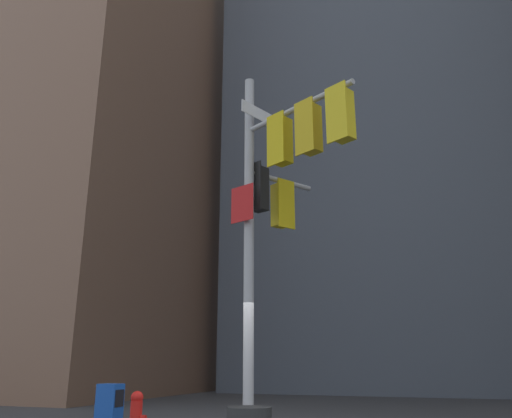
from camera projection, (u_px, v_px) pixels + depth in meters
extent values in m
cube|color=brown|center=(87.00, 27.00, 30.22)|extent=(14.49, 14.49, 40.85)
cube|color=#4C5460|center=(383.00, 103.00, 32.36)|extent=(15.39, 15.39, 34.29)
cylinder|color=#B2B2B5|center=(249.00, 240.00, 10.86)|extent=(0.22, 0.22, 7.67)
cylinder|color=#B2B2B5|center=(296.00, 108.00, 10.58)|extent=(2.66, 1.42, 0.12)
cylinder|color=#B2B2B5|center=(281.00, 181.00, 11.84)|extent=(1.07, 1.61, 0.12)
cube|color=yellow|center=(275.00, 139.00, 10.59)|extent=(0.44, 0.24, 1.14)
cube|color=yellow|center=(282.00, 141.00, 10.71)|extent=(0.46, 0.46, 1.00)
cylinder|color=#360605|center=(288.00, 129.00, 10.94)|extent=(0.21, 0.14, 0.20)
cube|color=black|center=(288.00, 124.00, 10.98)|extent=(0.23, 0.16, 0.02)
cylinder|color=#3C2C06|center=(288.00, 144.00, 10.84)|extent=(0.21, 0.14, 0.20)
cube|color=black|center=(288.00, 139.00, 10.88)|extent=(0.23, 0.16, 0.02)
cylinder|color=#19C672|center=(289.00, 159.00, 10.74)|extent=(0.21, 0.14, 0.20)
cube|color=black|center=(289.00, 154.00, 10.78)|extent=(0.23, 0.16, 0.02)
cube|color=gold|center=(304.00, 126.00, 10.02)|extent=(0.44, 0.24, 1.14)
cube|color=gold|center=(310.00, 129.00, 10.15)|extent=(0.46, 0.46, 1.00)
cylinder|color=#360605|center=(316.00, 116.00, 10.38)|extent=(0.21, 0.14, 0.20)
cube|color=black|center=(316.00, 111.00, 10.42)|extent=(0.23, 0.16, 0.02)
cylinder|color=#3C2C06|center=(317.00, 132.00, 10.28)|extent=(0.21, 0.14, 0.20)
cube|color=black|center=(317.00, 127.00, 10.31)|extent=(0.23, 0.16, 0.02)
cylinder|color=#19C672|center=(318.00, 148.00, 10.17)|extent=(0.21, 0.14, 0.20)
cube|color=black|center=(318.00, 143.00, 10.21)|extent=(0.23, 0.16, 0.02)
cube|color=yellow|center=(336.00, 112.00, 9.46)|extent=(0.44, 0.24, 1.14)
cube|color=yellow|center=(342.00, 115.00, 9.58)|extent=(0.46, 0.46, 1.00)
cylinder|color=#360605|center=(348.00, 102.00, 9.81)|extent=(0.21, 0.14, 0.20)
cube|color=black|center=(348.00, 97.00, 9.85)|extent=(0.23, 0.16, 0.02)
cylinder|color=#3C2C06|center=(349.00, 119.00, 9.71)|extent=(0.21, 0.14, 0.20)
cube|color=black|center=(349.00, 113.00, 9.75)|extent=(0.23, 0.16, 0.02)
cylinder|color=#19C672|center=(350.00, 135.00, 9.61)|extent=(0.21, 0.14, 0.20)
cube|color=black|center=(350.00, 130.00, 9.65)|extent=(0.23, 0.16, 0.02)
cube|color=yellow|center=(286.00, 204.00, 11.52)|extent=(0.28, 0.42, 1.14)
cube|color=yellow|center=(281.00, 205.00, 11.66)|extent=(0.47, 0.47, 1.00)
cylinder|color=red|center=(275.00, 193.00, 11.92)|extent=(0.16, 0.20, 0.20)
cube|color=black|center=(275.00, 188.00, 11.96)|extent=(0.18, 0.22, 0.02)
cylinder|color=#3C2C06|center=(275.00, 208.00, 11.82)|extent=(0.16, 0.20, 0.20)
cube|color=black|center=(275.00, 203.00, 11.86)|extent=(0.18, 0.22, 0.02)
cylinder|color=#06311C|center=(276.00, 222.00, 11.72)|extent=(0.16, 0.20, 0.20)
cube|color=black|center=(275.00, 217.00, 11.75)|extent=(0.18, 0.22, 0.02)
cube|color=black|center=(253.00, 187.00, 11.30)|extent=(0.45, 0.21, 1.14)
cube|color=black|center=(259.00, 189.00, 11.43)|extent=(0.45, 0.45, 1.00)
cylinder|color=red|center=(265.00, 177.00, 11.67)|extent=(0.21, 0.13, 0.20)
cube|color=black|center=(265.00, 172.00, 11.71)|extent=(0.23, 0.15, 0.02)
cylinder|color=#3C2C06|center=(265.00, 191.00, 11.57)|extent=(0.21, 0.13, 0.20)
cube|color=black|center=(265.00, 186.00, 11.61)|extent=(0.23, 0.15, 0.02)
cylinder|color=#06311C|center=(265.00, 206.00, 11.47)|extent=(0.21, 0.13, 0.20)
cube|color=black|center=(265.00, 201.00, 11.51)|extent=(0.23, 0.15, 0.02)
cube|color=white|center=(261.00, 115.00, 11.46)|extent=(0.47, 1.17, 0.28)
cube|color=#19479E|center=(261.00, 115.00, 11.46)|extent=(0.46, 1.13, 0.24)
cube|color=red|center=(242.00, 203.00, 10.92)|extent=(0.60, 0.25, 0.80)
cube|color=white|center=(242.00, 203.00, 10.92)|extent=(0.56, 0.23, 0.76)
sphere|color=red|center=(137.00, 397.00, 9.49)|extent=(0.23, 0.23, 0.23)
cylinder|color=red|center=(143.00, 418.00, 9.34)|extent=(0.10, 0.09, 0.09)
cube|color=#194CB2|center=(109.00, 408.00, 10.19)|extent=(0.44, 0.36, 0.91)
cube|color=black|center=(119.00, 398.00, 10.17)|extent=(0.01, 0.29, 0.33)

